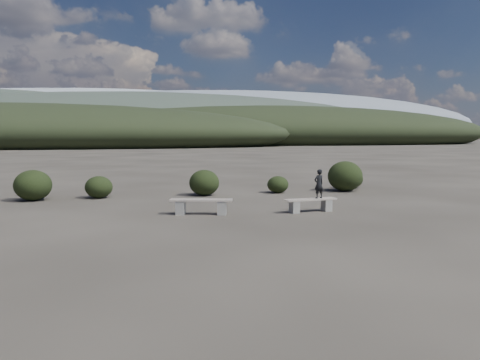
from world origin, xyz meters
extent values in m
plane|color=#2D2923|center=(0.00, 0.00, 0.00)|extent=(1200.00, 1200.00, 0.00)
cube|color=gray|center=(-2.11, 4.17, 0.21)|extent=(0.35, 0.43, 0.43)
cube|color=gray|center=(-0.87, 3.86, 0.21)|extent=(0.35, 0.43, 0.43)
cube|color=gray|center=(-1.49, 4.01, 0.45)|extent=(1.96, 0.86, 0.05)
cube|color=gray|center=(1.42, 3.68, 0.19)|extent=(0.28, 0.36, 0.38)
cube|color=gray|center=(2.55, 3.82, 0.19)|extent=(0.28, 0.36, 0.38)
cube|color=gray|center=(1.99, 3.75, 0.41)|extent=(1.75, 0.57, 0.05)
imported|color=black|center=(2.27, 3.78, 0.90)|extent=(0.39, 0.31, 0.93)
ellipsoid|color=black|center=(-4.88, 8.64, 0.43)|extent=(1.05, 1.05, 0.86)
ellipsoid|color=black|center=(-0.76, 8.56, 0.52)|extent=(1.22, 1.22, 1.05)
ellipsoid|color=black|center=(2.41, 8.72, 0.36)|extent=(0.90, 0.90, 0.72)
ellipsoid|color=black|center=(5.47, 8.71, 0.66)|extent=(1.51, 1.51, 1.32)
ellipsoid|color=black|center=(6.29, 9.75, 0.43)|extent=(1.03, 1.03, 0.86)
ellipsoid|color=black|center=(-7.23, 8.46, 0.58)|extent=(1.36, 1.36, 1.15)
ellipsoid|color=black|center=(-25.00, 90.00, 2.70)|extent=(110.00, 40.00, 12.00)
ellipsoid|color=black|center=(35.00, 110.00, 3.15)|extent=(120.00, 44.00, 14.00)
ellipsoid|color=#2C362C|center=(0.00, 160.00, 5.40)|extent=(190.00, 64.00, 24.00)
ellipsoid|color=gray|center=(70.00, 300.00, 9.90)|extent=(340.00, 110.00, 44.00)
ellipsoid|color=#97A0AB|center=(-30.00, 400.00, 12.60)|extent=(460.00, 140.00, 56.00)
camera|label=1|loc=(-3.37, -10.18, 2.45)|focal=35.00mm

